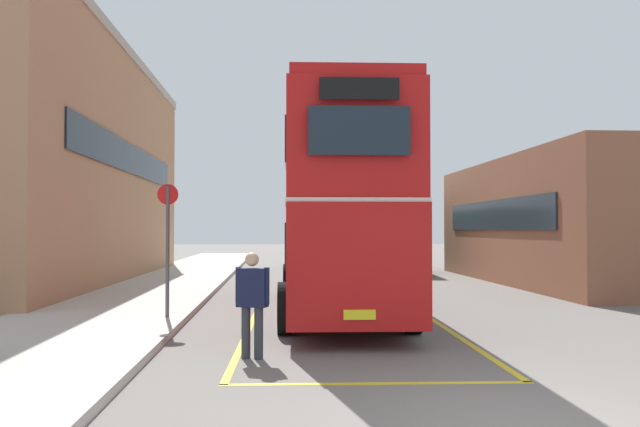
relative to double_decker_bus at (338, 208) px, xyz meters
The scene contains 9 objects.
ground_plane 5.75m from the double_decker_bus, 77.62° to the left, with size 135.60×135.60×0.00m, color #66605B.
sidewalk_left 9.52m from the double_decker_bus, 125.87° to the left, with size 4.00×57.60×0.14m, color #B2ADA3.
brick_building_left 13.72m from the double_decker_bus, 135.07° to the left, with size 5.38×20.97×8.83m.
depot_building_right 13.61m from the double_decker_bus, 37.69° to the left, with size 8.38×14.81×4.60m.
double_decker_bus is the anchor object (origin of this frame).
single_deck_bus 17.81m from the double_decker_bus, 77.80° to the left, with size 3.18×10.06×3.02m.
pedestrian_boarding 6.06m from the double_decker_bus, 108.28° to the right, with size 0.53×0.36×1.65m.
bus_stop_sign 4.17m from the double_decker_bus, 156.90° to the right, with size 0.43×0.15×2.83m.
bay_marking_yellow 3.17m from the double_decker_bus, 90.63° to the right, with size 4.39×12.69×0.01m.
Camera 1 is at (-2.55, -6.53, 2.00)m, focal length 37.17 mm.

